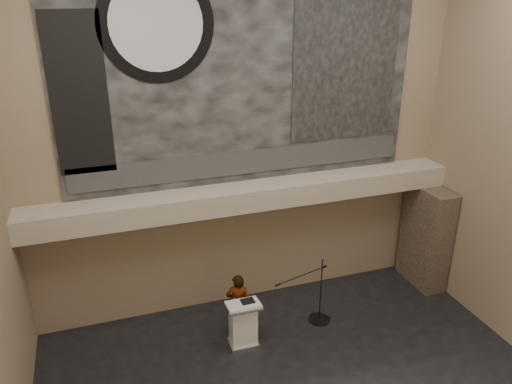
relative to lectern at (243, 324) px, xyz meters
name	(u,v)px	position (x,y,z in m)	size (l,w,h in m)	color
wall_back	(245,136)	(0.63, 1.80, 3.70)	(10.00, 0.02, 8.50)	#8C7959
soffit	(250,196)	(0.63, 1.40, 2.40)	(10.00, 0.80, 0.50)	tan
sprinkler_left	(182,217)	(-0.97, 1.35, 2.12)	(0.04, 0.04, 0.06)	#B2893D
sprinkler_right	(326,197)	(2.53, 1.35, 2.12)	(0.04, 0.04, 0.06)	#B2893D
banner	(244,71)	(0.63, 1.77, 5.15)	(8.00, 0.05, 5.00)	black
banner_text_strip	(246,162)	(0.63, 1.73, 3.10)	(7.76, 0.02, 0.55)	#2F2F2F
banner_clock_rim	(156,24)	(-1.17, 1.73, 6.15)	(2.30, 2.30, 0.02)	black
banner_clock_face	(157,24)	(-1.17, 1.71, 6.15)	(1.84, 1.84, 0.02)	silver
banner_building_print	(346,61)	(3.03, 1.73, 5.25)	(2.60, 0.02, 3.60)	black
banner_brick_print	(79,96)	(-2.77, 1.73, 4.85)	(1.10, 0.02, 3.20)	black
stone_pier	(426,236)	(5.28, 0.95, 0.80)	(0.60, 1.40, 2.70)	#3E3026
lectern	(243,324)	(0.00, 0.00, 0.00)	(0.72, 0.53, 1.13)	silver
binder	(248,301)	(0.11, 0.00, 0.56)	(0.28, 0.22, 0.04)	black
papers	(236,306)	(-0.17, -0.06, 0.55)	(0.23, 0.31, 0.01)	silver
speaker_person	(238,303)	(0.03, 0.50, 0.19)	(0.54, 0.36, 1.49)	silver
mic_stand	(318,312)	(1.93, 0.25, -0.30)	(1.54, 0.62, 1.66)	black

